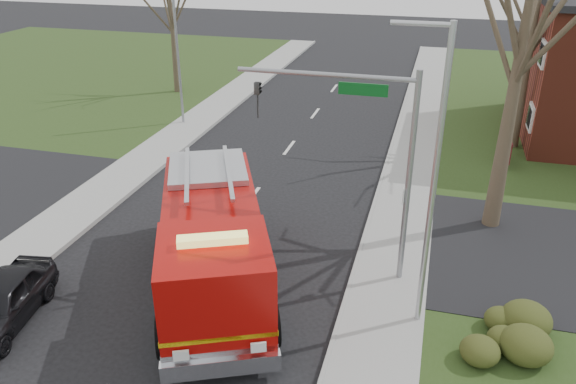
# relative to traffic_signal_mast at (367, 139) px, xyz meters

# --- Properties ---
(ground) EXTENTS (120.00, 120.00, 0.00)m
(ground) POSITION_rel_traffic_signal_mast_xyz_m (-5.21, -1.50, -4.71)
(ground) COLOR black
(ground) RESTS_ON ground
(sidewalk_right) EXTENTS (2.40, 80.00, 0.15)m
(sidewalk_right) POSITION_rel_traffic_signal_mast_xyz_m (0.99, -1.50, -4.63)
(sidewalk_right) COLOR #959690
(sidewalk_right) RESTS_ON ground
(sidewalk_left) EXTENTS (2.40, 80.00, 0.15)m
(sidewalk_left) POSITION_rel_traffic_signal_mast_xyz_m (-11.41, -1.50, -4.63)
(sidewalk_left) COLOR #959690
(sidewalk_left) RESTS_ON ground
(health_center_sign) EXTENTS (0.12, 2.00, 1.40)m
(health_center_sign) POSITION_rel_traffic_signal_mast_xyz_m (5.29, 11.00, -3.83)
(health_center_sign) COLOR #4C1114
(health_center_sign) RESTS_ON ground
(hedge_corner) EXTENTS (2.80, 2.00, 0.90)m
(hedge_corner) POSITION_rel_traffic_signal_mast_xyz_m (3.79, -2.50, -4.13)
(hedge_corner) COLOR #323A15
(hedge_corner) RESTS_ON lawn_right
(bare_tree_near) EXTENTS (6.00, 6.00, 12.00)m
(bare_tree_near) POSITION_rel_traffic_signal_mast_xyz_m (4.29, 4.50, 2.71)
(bare_tree_near) COLOR #3F3225
(bare_tree_near) RESTS_ON ground
(bare_tree_far) EXTENTS (5.25, 5.25, 10.50)m
(bare_tree_far) POSITION_rel_traffic_signal_mast_xyz_m (5.79, 13.50, 1.78)
(bare_tree_far) COLOR #3F3225
(bare_tree_far) RESTS_ON ground
(bare_tree_left) EXTENTS (4.50, 4.50, 9.00)m
(bare_tree_left) POSITION_rel_traffic_signal_mast_xyz_m (-15.21, 18.50, 0.86)
(bare_tree_left) COLOR #3F3225
(bare_tree_left) RESTS_ON ground
(traffic_signal_mast) EXTENTS (5.29, 0.18, 6.80)m
(traffic_signal_mast) POSITION_rel_traffic_signal_mast_xyz_m (0.00, 0.00, 0.00)
(traffic_signal_mast) COLOR gray
(traffic_signal_mast) RESTS_ON ground
(streetlight_pole) EXTENTS (1.48, 0.16, 8.40)m
(streetlight_pole) POSITION_rel_traffic_signal_mast_xyz_m (1.93, -2.00, -0.16)
(streetlight_pole) COLOR #B7BABF
(streetlight_pole) RESTS_ON ground
(utility_pole_far) EXTENTS (0.14, 0.14, 7.00)m
(utility_pole_far) POSITION_rel_traffic_signal_mast_xyz_m (-12.01, 12.50, -1.21)
(utility_pole_far) COLOR gray
(utility_pole_far) RESTS_ON ground
(fire_engine) EXTENTS (6.10, 8.91, 3.42)m
(fire_engine) POSITION_rel_traffic_signal_mast_xyz_m (-4.22, -1.97, -3.16)
(fire_engine) COLOR #A00A07
(fire_engine) RESTS_ON ground
(parked_car_maroon) EXTENTS (2.30, 4.29, 1.39)m
(parked_car_maroon) POSITION_rel_traffic_signal_mast_xyz_m (-9.41, -5.07, -4.01)
(parked_car_maroon) COLOR black
(parked_car_maroon) RESTS_ON ground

